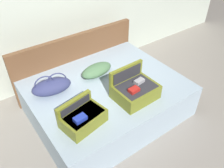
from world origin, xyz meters
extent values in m
plane|color=gray|center=(0.00, 0.00, 0.00)|extent=(12.00, 12.00, 0.00)
cube|color=#B7C1B2|center=(0.00, 1.65, 1.30)|extent=(8.00, 0.10, 2.60)
cube|color=#99ADBC|center=(0.00, 0.40, 0.25)|extent=(2.07, 1.65, 0.51)
cube|color=brown|center=(0.00, 1.27, 0.46)|extent=(2.11, 0.08, 0.92)
cube|color=olive|center=(0.15, -0.04, 0.60)|extent=(0.53, 0.40, 0.19)
cube|color=#28282D|center=(0.15, -0.04, 0.63)|extent=(0.47, 0.35, 0.14)
cube|color=#B21E19|center=(0.06, -0.09, 0.72)|extent=(0.14, 0.10, 0.05)
cube|color=#99999E|center=(0.23, 0.00, 0.72)|extent=(0.14, 0.09, 0.05)
cube|color=olive|center=(0.15, 0.17, 0.70)|extent=(0.53, 0.05, 0.39)
cube|color=#28282D|center=(0.15, 0.14, 0.70)|extent=(0.45, 0.02, 0.33)
cube|color=olive|center=(-0.62, -0.05, 0.59)|extent=(0.52, 0.37, 0.17)
cube|color=#28282D|center=(-0.62, -0.05, 0.62)|extent=(0.46, 0.32, 0.12)
cube|color=#1E33A5|center=(-0.70, -0.10, 0.70)|extent=(0.15, 0.10, 0.05)
cube|color=olive|center=(-0.65, 0.11, 0.65)|extent=(0.48, 0.14, 0.28)
cube|color=#28282D|center=(-0.65, 0.08, 0.65)|extent=(0.40, 0.09, 0.24)
ellipsoid|color=navy|center=(-0.68, 0.70, 0.61)|extent=(0.56, 0.36, 0.20)
torus|color=navy|center=(-0.75, 0.71, 0.66)|extent=(0.27, 0.06, 0.28)
torus|color=navy|center=(-0.60, 0.68, 0.66)|extent=(0.27, 0.06, 0.28)
ellipsoid|color=#4C724C|center=(0.02, 0.69, 0.59)|extent=(0.51, 0.29, 0.17)
camera|label=1|loc=(-1.44, -1.70, 2.53)|focal=37.44mm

